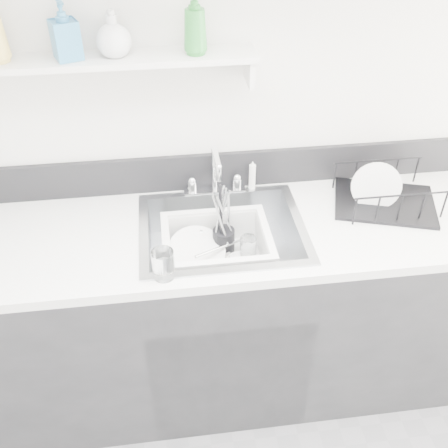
{
  "coord_description": "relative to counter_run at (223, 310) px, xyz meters",
  "views": [
    {
      "loc": [
        -0.2,
        -0.4,
        2.17
      ],
      "look_at": [
        0.0,
        1.14,
        0.98
      ],
      "focal_mm": 42.0,
      "sensor_mm": 36.0,
      "label": 1
    }
  ],
  "objects": [
    {
      "name": "dish_rack",
      "position": [
        0.68,
        0.08,
        0.53
      ],
      "size": [
        0.47,
        0.41,
        0.14
      ],
      "primitive_type": null,
      "rotation": [
        0.0,
        0.0,
        -0.3
      ],
      "color": "black",
      "rests_on": "counter_run"
    },
    {
      "name": "plate_stack",
      "position": [
        -0.09,
        -0.01,
        0.34
      ],
      "size": [
        0.28,
        0.27,
        0.11
      ],
      "rotation": [
        0.0,
        0.0,
        -0.06
      ],
      "color": "white",
      "rests_on": "wash_tub"
    },
    {
      "name": "bowl_small",
      "position": [
        0.07,
        -0.06,
        0.33
      ],
      "size": [
        0.12,
        0.12,
        0.04
      ],
      "primitive_type": "imported",
      "rotation": [
        0.0,
        0.0,
        -0.02
      ],
      "color": "white",
      "rests_on": "wash_tub"
    },
    {
      "name": "wall_shelf",
      "position": [
        -0.35,
        0.23,
        1.05
      ],
      "size": [
        1.0,
        0.16,
        0.12
      ],
      "color": "silver",
      "rests_on": "room_shell"
    },
    {
      "name": "sink",
      "position": [
        0.0,
        0.0,
        0.37
      ],
      "size": [
        0.64,
        0.52,
        0.2
      ],
      "primitive_type": null,
      "color": "silver",
      "rests_on": "counter_run"
    },
    {
      "name": "side_sprayer",
      "position": [
        0.16,
        0.25,
        0.53
      ],
      "size": [
        0.03,
        0.03,
        0.14
      ],
      "primitive_type": "cylinder",
      "color": "white",
      "rests_on": "counter_run"
    },
    {
      "name": "tumbler_in_tub",
      "position": [
        0.1,
        -0.0,
        0.36
      ],
      "size": [
        0.09,
        0.09,
        0.1
      ],
      "primitive_type": "cylinder",
      "rotation": [
        0.0,
        0.0,
        0.37
      ],
      "color": "white",
      "rests_on": "wash_tub"
    },
    {
      "name": "ladle",
      "position": [
        -0.04,
        0.02,
        0.35
      ],
      "size": [
        0.25,
        0.3,
        0.08
      ],
      "primitive_type": null,
      "rotation": [
        0.0,
        0.0,
        -0.95
      ],
      "color": "silver",
      "rests_on": "wash_tub"
    },
    {
      "name": "backsplash",
      "position": [
        0.0,
        0.3,
        0.54
      ],
      "size": [
        3.2,
        0.02,
        0.16
      ],
      "primitive_type": "cube",
      "color": "black",
      "rests_on": "counter_run"
    },
    {
      "name": "soap_bottle_b",
      "position": [
        -0.5,
        0.22,
        1.17
      ],
      "size": [
        0.11,
        0.11,
        0.19
      ],
      "primitive_type": "imported",
      "rotation": [
        0.0,
        0.0,
        0.37
      ],
      "color": "teal",
      "rests_on": "wall_shelf"
    },
    {
      "name": "room_shell",
      "position": [
        0.0,
        -0.8,
        1.22
      ],
      "size": [
        3.5,
        3.0,
        2.6
      ],
      "color": "silver",
      "rests_on": "ground"
    },
    {
      "name": "faucet",
      "position": [
        0.0,
        0.25,
        0.52
      ],
      "size": [
        0.26,
        0.18,
        0.23
      ],
      "color": "silver",
      "rests_on": "counter_run"
    },
    {
      "name": "wash_tub",
      "position": [
        -0.03,
        -0.02,
        0.37
      ],
      "size": [
        0.46,
        0.4,
        0.16
      ],
      "primitive_type": null,
      "rotation": [
        0.0,
        0.0,
        -0.15
      ],
      "color": "white",
      "rests_on": "sink"
    },
    {
      "name": "counter_run",
      "position": [
        0.0,
        0.0,
        0.0
      ],
      "size": [
        3.2,
        0.62,
        0.92
      ],
      "color": "black",
      "rests_on": "ground"
    },
    {
      "name": "utensil_cup",
      "position": [
        0.01,
        0.04,
        0.37
      ],
      "size": [
        0.09,
        0.09,
        0.3
      ],
      "rotation": [
        0.0,
        0.0,
        -0.18
      ],
      "color": "black",
      "rests_on": "wash_tub"
    },
    {
      "name": "soap_bottle_d",
      "position": [
        -0.06,
        0.22,
        1.18
      ],
      "size": [
        0.1,
        0.1,
        0.21
      ],
      "primitive_type": "imported",
      "rotation": [
        0.0,
        0.0,
        0.29
      ],
      "color": "#257A2D",
      "rests_on": "wall_shelf"
    },
    {
      "name": "tumbler_counter",
      "position": [
        -0.23,
        -0.24,
        0.51
      ],
      "size": [
        0.08,
        0.08,
        0.11
      ],
      "primitive_type": "cylinder",
      "rotation": [
        0.0,
        0.0,
        0.09
      ],
      "color": "white",
      "rests_on": "counter_run"
    },
    {
      "name": "soap_bottle_c",
      "position": [
        -0.34,
        0.23,
        1.15
      ],
      "size": [
        0.14,
        0.14,
        0.15
      ],
      "primitive_type": "imported",
      "rotation": [
        0.0,
        0.0,
        -0.17
      ],
      "color": "silver",
      "rests_on": "wall_shelf"
    }
  ]
}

